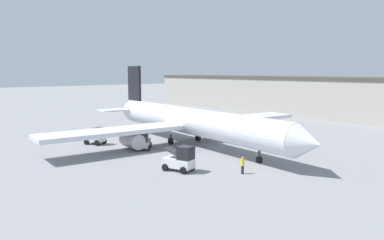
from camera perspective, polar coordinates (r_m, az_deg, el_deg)
name	(u,v)px	position (r m, az deg, el deg)	size (l,w,h in m)	color
ground_plane	(192,145)	(48.89, 0.00, -3.79)	(400.00, 400.00, 0.00)	gray
terminal_building	(310,96)	(86.16, 17.53, 3.56)	(90.45, 13.26, 8.36)	#ADA89E
airplane	(188,121)	(49.19, -0.67, -0.19)	(40.03, 38.36, 10.35)	silver
ground_crew_worker	(243,165)	(35.42, 7.72, -6.77)	(0.36, 0.36, 1.64)	#1E2338
baggage_tug	(143,141)	(46.29, -7.50, -3.26)	(3.40, 3.22, 2.17)	#B2B2B7
belt_loader_truck	(181,160)	(35.99, -1.76, -6.05)	(3.28, 2.45, 2.49)	silver
pushback_tug	(96,137)	(50.52, -14.35, -2.49)	(2.93, 2.57, 2.27)	silver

